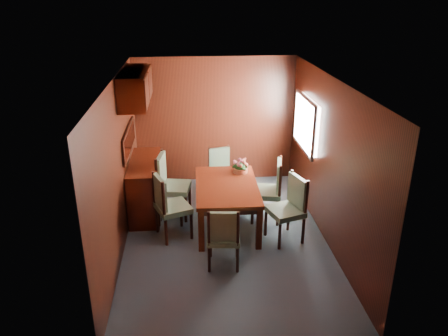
{
  "coord_description": "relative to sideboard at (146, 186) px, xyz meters",
  "views": [
    {
      "loc": [
        -0.51,
        -5.73,
        3.52
      ],
      "look_at": [
        0.0,
        0.25,
        1.05
      ],
      "focal_mm": 35.0,
      "sensor_mm": 36.0,
      "label": 1
    }
  ],
  "objects": [
    {
      "name": "chair_left_far",
      "position": [
        0.4,
        -0.19,
        0.15
      ],
      "size": [
        0.57,
        0.59,
        1.09
      ],
      "rotation": [
        0.0,
        0.0,
        -1.73
      ],
      "color": "black",
      "rests_on": "ground"
    },
    {
      "name": "room_shell",
      "position": [
        1.15,
        -0.67,
        1.18
      ],
      "size": [
        3.06,
        4.52,
        2.41
      ],
      "color": "black",
      "rests_on": "ground"
    },
    {
      "name": "dining_table",
      "position": [
        1.3,
        -0.62,
        0.16
      ],
      "size": [
        0.98,
        1.54,
        0.71
      ],
      "rotation": [
        0.0,
        0.0,
        -0.02
      ],
      "color": "#340F06",
      "rests_on": "ground"
    },
    {
      "name": "chair_right_near",
      "position": [
        2.2,
        -1.09,
        0.12
      ],
      "size": [
        0.59,
        0.6,
        1.02
      ],
      "rotation": [
        0.0,
        0.0,
        1.89
      ],
      "color": "black",
      "rests_on": "ground"
    },
    {
      "name": "ground",
      "position": [
        1.25,
        -1.0,
        -0.45
      ],
      "size": [
        4.5,
        4.5,
        0.0
      ],
      "primitive_type": "plane",
      "color": "#3D4A53",
      "rests_on": "ground"
    },
    {
      "name": "flower_centerpiece",
      "position": [
        1.57,
        -0.14,
        0.39
      ],
      "size": [
        0.26,
        0.26,
        0.26
      ],
      "color": "#BA5A38",
      "rests_on": "dining_table"
    },
    {
      "name": "sideboard",
      "position": [
        0.0,
        0.0,
        0.0
      ],
      "size": [
        0.48,
        1.4,
        0.9
      ],
      "primitive_type": "cube",
      "color": "#340F06",
      "rests_on": "ground"
    },
    {
      "name": "chair_foot",
      "position": [
        1.31,
        0.52,
        0.05
      ],
      "size": [
        0.52,
        0.51,
        0.9
      ],
      "rotation": [
        0.0,
        0.0,
        3.42
      ],
      "color": "black",
      "rests_on": "ground"
    },
    {
      "name": "chair_head",
      "position": [
        1.16,
        -1.75,
        0.06
      ],
      "size": [
        0.47,
        0.45,
        0.91
      ],
      "rotation": [
        0.0,
        0.0,
        -0.1
      ],
      "color": "black",
      "rests_on": "ground"
    },
    {
      "name": "chair_left_near",
      "position": [
        0.4,
        -0.89,
        0.12
      ],
      "size": [
        0.61,
        0.62,
        1.02
      ],
      "rotation": [
        0.0,
        0.0,
        -1.2
      ],
      "color": "black",
      "rests_on": "ground"
    },
    {
      "name": "chair_right_far",
      "position": [
        2.04,
        -0.46,
        0.12
      ],
      "size": [
        0.56,
        0.58,
        1.03
      ],
      "rotation": [
        0.0,
        0.0,
        1.36
      ],
      "color": "black",
      "rests_on": "ground"
    }
  ]
}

